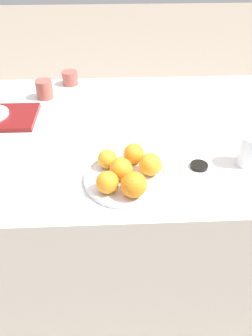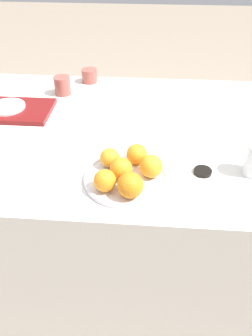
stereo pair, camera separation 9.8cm
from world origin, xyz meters
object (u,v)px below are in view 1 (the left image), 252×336
at_px(orange_1, 134,154).
at_px(orange_4, 150,164).
at_px(cup_2, 70,78).
at_px(fruit_platter, 126,178).
at_px(orange_5, 107,182).
at_px(soy_dish, 199,166).
at_px(orange_2, 134,185).
at_px(water_glass, 249,151).
at_px(cup_1, 44,89).
at_px(orange_3, 107,159).
at_px(orange_0, 121,169).

distance_m(orange_1, orange_4, 0.08).
height_order(orange_1, orange_4, orange_4).
bearing_deg(cup_2, fruit_platter, -72.30).
height_order(orange_5, soy_dish, orange_5).
xyz_separation_m(orange_1, orange_2, (-0.01, -0.16, 0.00)).
bearing_deg(water_glass, soy_dish, -175.68).
relative_size(water_glass, cup_2, 1.41).
bearing_deg(orange_5, cup_1, 113.02).
relative_size(orange_2, soy_dish, 1.32).
relative_size(orange_3, cup_1, 0.78).
xyz_separation_m(orange_0, water_glass, (0.42, 0.07, 0.01)).
bearing_deg(orange_4, soy_dish, 13.56).
height_order(orange_1, cup_2, orange_1).
bearing_deg(orange_2, water_glass, 21.21).
distance_m(orange_3, cup_1, 0.62).
xyz_separation_m(orange_0, cup_1, (-0.33, 0.61, -0.01)).
distance_m(orange_1, cup_1, 0.64).
bearing_deg(orange_2, fruit_platter, 102.84).
bearing_deg(orange_0, orange_3, 125.69).
relative_size(orange_0, water_glass, 0.66).
distance_m(orange_2, water_glass, 0.42).
height_order(orange_2, water_glass, water_glass).
height_order(orange_0, orange_4, orange_4).
distance_m(orange_0, orange_1, 0.09).
height_order(orange_0, cup_2, orange_0).
bearing_deg(water_glass, orange_1, 178.50).
bearing_deg(cup_2, orange_5, -77.39).
xyz_separation_m(cup_1, cup_2, (0.10, 0.15, -0.01)).
bearing_deg(cup_1, orange_4, -54.62).
bearing_deg(water_glass, fruit_platter, -170.35).
bearing_deg(orange_1, orange_3, -165.55).
height_order(orange_2, orange_4, orange_2).
bearing_deg(orange_3, orange_4, -16.77).
xyz_separation_m(orange_0, orange_5, (-0.04, -0.06, -0.00)).
height_order(cup_1, cup_2, cup_1).
height_order(orange_0, soy_dish, orange_0).
bearing_deg(fruit_platter, cup_1, 119.40).
relative_size(orange_2, orange_4, 1.06).
bearing_deg(soy_dish, orange_3, -179.95).
distance_m(orange_3, orange_4, 0.14).
xyz_separation_m(orange_5, soy_dish, (0.30, 0.12, -0.04)).
relative_size(water_glass, soy_dish, 1.83).
bearing_deg(orange_1, soy_dish, -5.81).
distance_m(fruit_platter, orange_4, 0.09).
bearing_deg(orange_1, orange_0, -118.83).
distance_m(orange_2, orange_3, 0.16).
xyz_separation_m(orange_5, cup_2, (-0.18, 0.81, -0.01)).
xyz_separation_m(water_glass, cup_1, (-0.75, 0.54, -0.01)).
bearing_deg(soy_dish, orange_2, -148.65).
distance_m(orange_3, cup_2, 0.72).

